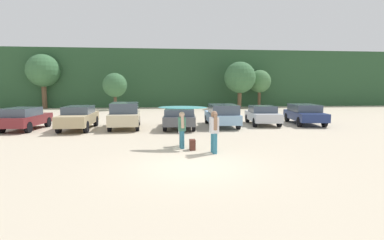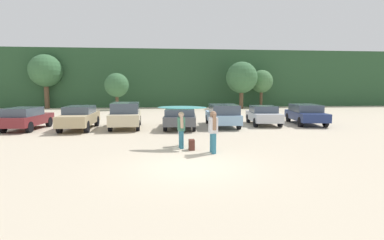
{
  "view_description": "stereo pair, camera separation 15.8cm",
  "coord_description": "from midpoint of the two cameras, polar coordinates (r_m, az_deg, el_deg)",
  "views": [
    {
      "loc": [
        -1.16,
        -9.93,
        2.68
      ],
      "look_at": [
        0.65,
        5.97,
        0.92
      ],
      "focal_mm": 28.21,
      "sensor_mm": 36.0,
      "label": 1
    },
    {
      "loc": [
        -1.0,
        -9.95,
        2.68
      ],
      "look_at": [
        0.65,
        5.97,
        0.92
      ],
      "focal_mm": 28.21,
      "sensor_mm": 36.0,
      "label": 2
    }
  ],
  "objects": [
    {
      "name": "hillside_ridge",
      "position": [
        45.91,
        -5.17,
        7.66
      ],
      "size": [
        108.0,
        12.0,
        7.61
      ],
      "primitive_type": "cube",
      "color": "#284C2D",
      "rests_on": "ground_plane"
    },
    {
      "name": "backpack_dropped",
      "position": [
        12.9,
        -0.28,
        -4.69
      ],
      "size": [
        0.24,
        0.34,
        0.45
      ],
      "color": "#592D23",
      "rests_on": "ground_plane"
    },
    {
      "name": "ground_plane",
      "position": [
        10.35,
        -0.26,
        -8.73
      ],
      "size": [
        120.0,
        120.0,
        0.0
      ],
      "primitive_type": "plane",
      "color": "beige"
    },
    {
      "name": "parked_car_silver",
      "position": [
        21.99,
        12.97,
        0.98
      ],
      "size": [
        2.19,
        4.09,
        1.35
      ],
      "rotation": [
        0.0,
        0.0,
        1.47
      ],
      "color": "silver",
      "rests_on": "ground_plane"
    },
    {
      "name": "parked_car_dark_gray",
      "position": [
        19.56,
        -2.57,
        0.5
      ],
      "size": [
        2.34,
        4.75,
        1.3
      ],
      "rotation": [
        0.0,
        0.0,
        1.48
      ],
      "color": "#4C4F54",
      "rests_on": "ground_plane"
    },
    {
      "name": "tree_center_right",
      "position": [
        36.43,
        -14.5,
        6.37
      ],
      "size": [
        2.8,
        2.8,
        4.28
      ],
      "color": "brown",
      "rests_on": "ground_plane"
    },
    {
      "name": "surfboard_teal",
      "position": [
        13.22,
        -2.14,
        2.39
      ],
      "size": [
        2.26,
        1.08,
        0.15
      ],
      "rotation": [
        0.0,
        0.0,
        2.92
      ],
      "color": "teal"
    },
    {
      "name": "tree_ridge_back",
      "position": [
        40.41,
        12.54,
        7.1
      ],
      "size": [
        2.93,
        2.93,
        4.86
      ],
      "color": "brown",
      "rests_on": "ground_plane"
    },
    {
      "name": "tree_far_right",
      "position": [
        41.69,
        -26.43,
        8.29
      ],
      "size": [
        4.0,
        4.0,
        6.66
      ],
      "color": "brown",
      "rests_on": "ground_plane"
    },
    {
      "name": "parked_car_champagne",
      "position": [
        20.12,
        -12.78,
        0.98
      ],
      "size": [
        2.01,
        4.42,
        1.66
      ],
      "rotation": [
        0.0,
        0.0,
        1.61
      ],
      "color": "beige",
      "rests_on": "ground_plane"
    },
    {
      "name": "person_adult",
      "position": [
        13.18,
        -2.27,
        -1.44
      ],
      "size": [
        0.32,
        0.77,
        1.61
      ],
      "rotation": [
        0.0,
        0.0,
        3.2
      ],
      "color": "teal",
      "rests_on": "ground_plane"
    },
    {
      "name": "parked_car_sky_blue",
      "position": [
        20.45,
        5.47,
        0.99
      ],
      "size": [
        2.1,
        4.78,
        1.52
      ],
      "rotation": [
        0.0,
        0.0,
        1.52
      ],
      "color": "#84ADD1",
      "rests_on": "ground_plane"
    },
    {
      "name": "parked_car_maroon",
      "position": [
        21.44,
        -29.26,
        0.34
      ],
      "size": [
        1.98,
        4.12,
        1.42
      ],
      "rotation": [
        0.0,
        0.0,
        1.5
      ],
      "color": "maroon",
      "rests_on": "ground_plane"
    },
    {
      "name": "parked_car_tan",
      "position": [
        20.32,
        -20.85,
        0.54
      ],
      "size": [
        1.82,
        4.6,
        1.47
      ],
      "rotation": [
        0.0,
        0.0,
        1.59
      ],
      "color": "tan",
      "rests_on": "ground_plane"
    },
    {
      "name": "parked_car_navy",
      "position": [
        23.19,
        20.31,
        1.18
      ],
      "size": [
        2.47,
        4.72,
        1.42
      ],
      "rotation": [
        0.0,
        0.0,
        1.43
      ],
      "color": "navy",
      "rests_on": "ground_plane"
    },
    {
      "name": "tree_center",
      "position": [
        37.7,
        8.92,
        7.91
      ],
      "size": [
        3.83,
        3.83,
        5.74
      ],
      "color": "brown",
      "rests_on": "ground_plane"
    },
    {
      "name": "person_child",
      "position": [
        13.72,
        -2.41,
        -2.16
      ],
      "size": [
        0.23,
        0.57,
        1.19
      ],
      "rotation": [
        0.0,
        0.0,
        3.2
      ],
      "color": "#4C4C51",
      "rests_on": "ground_plane"
    },
    {
      "name": "person_companion",
      "position": [
        12.22,
        3.83,
        -1.78
      ],
      "size": [
        0.34,
        0.7,
        1.72
      ],
      "rotation": [
        0.0,
        0.0,
        3.2
      ],
      "color": "teal",
      "rests_on": "ground_plane"
    }
  ]
}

